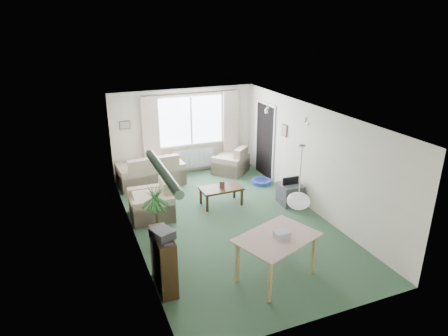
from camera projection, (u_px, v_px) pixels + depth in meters
name	position (u px, v px, depth m)	size (l,w,h in m)	color
ground	(229.00, 222.00, 8.67)	(6.50, 6.50, 0.00)	#2D4C33
window	(191.00, 121.00, 11.01)	(1.80, 0.03, 1.30)	white
curtain_rod	(191.00, 93.00, 10.67)	(2.60, 0.03, 0.03)	black
curtain_left	(151.00, 134.00, 10.60)	(0.45, 0.08, 2.00)	beige
curtain_right	(231.00, 126.00, 11.41)	(0.45, 0.08, 2.00)	beige
radiator	(192.00, 159.00, 11.37)	(1.20, 0.10, 0.55)	white
doorway	(265.00, 141.00, 10.92)	(0.03, 0.95, 2.00)	black
pendant_lamp	(298.00, 201.00, 6.23)	(0.36, 0.36, 0.36)	white
tinsel_garland	(163.00, 172.00, 5.20)	(1.60, 1.60, 0.12)	#196626
bauble_cluster_a	(267.00, 108.00, 9.13)	(0.20, 0.20, 0.20)	silver
bauble_cluster_b	(307.00, 119.00, 8.19)	(0.20, 0.20, 0.20)	silver
wall_picture_back	(125.00, 125.00, 10.36)	(0.28, 0.03, 0.22)	brown
wall_picture_right	(284.00, 130.00, 9.86)	(0.03, 0.24, 0.30)	brown
sofa	(151.00, 169.00, 10.52)	(1.68, 0.89, 0.84)	beige
armchair_corner	(231.00, 160.00, 11.32)	(0.86, 0.82, 0.77)	beige
armchair_left	(151.00, 199.00, 8.76)	(0.95, 0.90, 0.85)	#BCB18E
coffee_table	(221.00, 196.00, 9.41)	(0.97, 0.54, 0.44)	black
photo_frame	(222.00, 185.00, 9.28)	(0.12, 0.02, 0.16)	brown
bookshelf	(164.00, 261.00, 6.43)	(0.26, 0.79, 0.97)	black
hifi_box	(163.00, 234.00, 6.15)	(0.28, 0.35, 0.14)	#3A3B40
houseplant	(157.00, 216.00, 7.53)	(0.55, 0.55, 1.29)	#1F5A20
dining_table	(276.00, 258.00, 6.71)	(1.22, 0.81, 0.76)	tan
gift_box	(282.00, 235.00, 6.54)	(0.25, 0.18, 0.12)	silver
tv_cube	(290.00, 194.00, 9.47)	(0.49, 0.54, 0.49)	#36363B
pet_bed	(261.00, 182.00, 10.67)	(0.53, 0.53, 0.11)	#203E97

